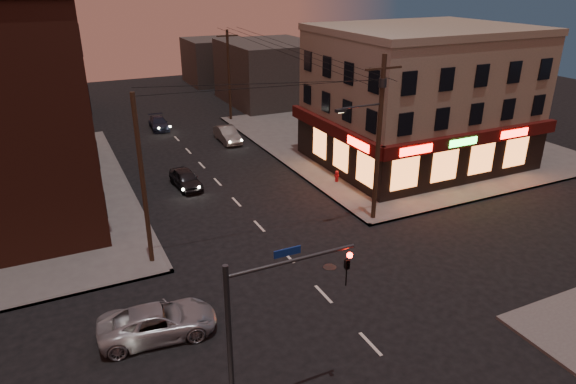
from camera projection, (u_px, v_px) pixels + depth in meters
ground at (323, 294)px, 24.65m from camera, size 120.00×120.00×0.00m
sidewalk_ne at (393, 139)px, 47.54m from camera, size 24.00×28.00×0.15m
pizza_building at (419, 97)px, 40.03m from camera, size 15.85×12.85×10.50m
bg_building_ne_a at (270, 72)px, 60.37m from camera, size 10.00×12.00×7.00m
bg_building_nw at (15, 81)px, 52.75m from camera, size 9.00×10.00×8.00m
bg_building_ne_b at (217, 61)px, 71.38m from camera, size 8.00×8.00×6.00m
utility_pole_main at (378, 131)px, 29.86m from camera, size 4.20×0.44×10.00m
utility_pole_far at (229, 76)px, 52.08m from camera, size 0.26×0.26×9.00m
utility_pole_west at (143, 182)px, 25.52m from camera, size 0.24×0.24×9.00m
traffic_signal at (260, 319)px, 16.16m from camera, size 4.49×0.32×6.47m
suv_cross at (158, 322)px, 21.61m from camera, size 5.13×2.78×1.37m
sedan_near at (186, 179)px, 36.74m from camera, size 1.84×3.97×1.32m
sedan_mid at (227, 134)px, 46.72m from camera, size 1.55×4.26×1.40m
sedan_far at (159, 123)px, 50.65m from camera, size 1.88×4.12×1.17m
fire_hydrant at (337, 176)px, 37.44m from camera, size 0.38×0.38×0.84m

